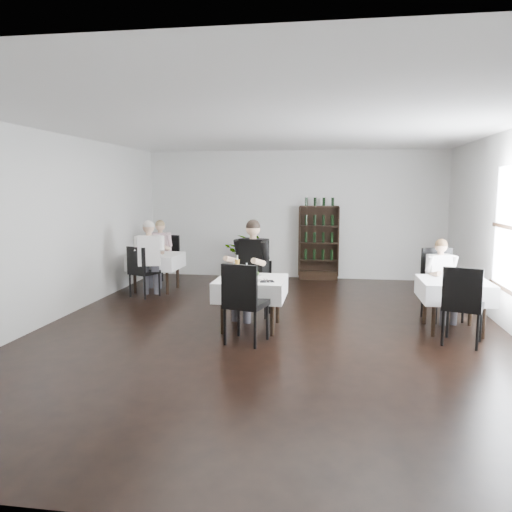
{
  "coord_description": "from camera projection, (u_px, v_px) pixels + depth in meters",
  "views": [
    {
      "loc": [
        0.88,
        -7.31,
        2.12
      ],
      "look_at": [
        -0.26,
        0.2,
        1.09
      ],
      "focal_mm": 35.0,
      "sensor_mm": 36.0,
      "label": 1
    }
  ],
  "objects": [
    {
      "name": "diner_right_far",
      "position": [
        442.0,
        274.0,
        7.93
      ],
      "size": [
        0.56,
        0.6,
        1.32
      ],
      "color": "#43434B",
      "rests_on": "ground"
    },
    {
      "name": "wine_shelf",
      "position": [
        319.0,
        243.0,
        11.6
      ],
      "size": [
        0.9,
        0.28,
        1.75
      ],
      "color": "black",
      "rests_on": "ground"
    },
    {
      "name": "plate_near",
      "position": [
        251.0,
        280.0,
        7.27
      ],
      "size": [
        0.32,
        0.32,
        0.09
      ],
      "color": "white",
      "rests_on": "main_table"
    },
    {
      "name": "potted_tree",
      "position": [
        247.0,
        256.0,
        11.78
      ],
      "size": [
        1.07,
        0.96,
        1.06
      ],
      "primitive_type": "imported",
      "rotation": [
        0.0,
        0.0,
        -0.15
      ],
      "color": "#2A561D",
      "rests_on": "ground"
    },
    {
      "name": "pepper_mill",
      "position": [
        468.0,
        278.0,
        7.34
      ],
      "size": [
        0.04,
        0.04,
        0.09
      ],
      "primitive_type": "cylinder",
      "rotation": [
        0.0,
        0.0,
        0.06
      ],
      "color": "black",
      "rests_on": "right_table"
    },
    {
      "name": "main_table",
      "position": [
        251.0,
        288.0,
        7.54
      ],
      "size": [
        1.03,
        1.03,
        0.77
      ],
      "color": "black",
      "rests_on": "ground"
    },
    {
      "name": "diner_left_far",
      "position": [
        159.0,
        248.0,
        10.82
      ],
      "size": [
        0.56,
        0.56,
        1.44
      ],
      "color": "#43434B",
      "rests_on": "ground"
    },
    {
      "name": "plate_far",
      "position": [
        254.0,
        275.0,
        7.68
      ],
      "size": [
        0.28,
        0.28,
        0.07
      ],
      "color": "white",
      "rests_on": "main_table"
    },
    {
      "name": "coke_bottle",
      "position": [
        247.0,
        272.0,
        7.53
      ],
      "size": [
        0.06,
        0.06,
        0.23
      ],
      "color": "silver",
      "rests_on": "main_table"
    },
    {
      "name": "diner_left_near",
      "position": [
        149.0,
        253.0,
        9.66
      ],
      "size": [
        0.64,
        0.68,
        1.52
      ],
      "color": "#43434B",
      "rests_on": "ground"
    },
    {
      "name": "diner_main",
      "position": [
        251.0,
        261.0,
        8.11
      ],
      "size": [
        0.7,
        0.75,
        1.62
      ],
      "color": "#43434B",
      "rests_on": "ground"
    },
    {
      "name": "left_chair_near",
      "position": [
        141.0,
        268.0,
        9.69
      ],
      "size": [
        0.61,
        0.61,
        1.01
      ],
      "color": "black",
      "rests_on": "ground"
    },
    {
      "name": "right_table",
      "position": [
        454.0,
        290.0,
        7.39
      ],
      "size": [
        0.98,
        0.98,
        0.77
      ],
      "color": "black",
      "rests_on": "ground"
    },
    {
      "name": "left_chair_far",
      "position": [
        167.0,
        256.0,
        11.18
      ],
      "size": [
        0.6,
        0.6,
        1.08
      ],
      "color": "black",
      "rests_on": "ground"
    },
    {
      "name": "pilsner_dark",
      "position": [
        234.0,
        271.0,
        7.51
      ],
      "size": [
        0.06,
        0.06,
        0.26
      ],
      "color": "black",
      "rests_on": "main_table"
    },
    {
      "name": "main_chair_far",
      "position": [
        258.0,
        284.0,
        8.37
      ],
      "size": [
        0.45,
        0.45,
        0.91
      ],
      "color": "black",
      "rests_on": "ground"
    },
    {
      "name": "left_table",
      "position": [
        156.0,
        261.0,
        10.34
      ],
      "size": [
        0.98,
        0.98,
        0.77
      ],
      "color": "black",
      "rests_on": "ground"
    },
    {
      "name": "room_shell",
      "position": [
        271.0,
        230.0,
        7.38
      ],
      "size": [
        9.0,
        9.0,
        9.0
      ],
      "color": "black",
      "rests_on": "ground"
    },
    {
      "name": "right_chair_far",
      "position": [
        440.0,
        279.0,
        8.1
      ],
      "size": [
        0.66,
        0.66,
        1.15
      ],
      "color": "black",
      "rests_on": "ground"
    },
    {
      "name": "pilsner_lager",
      "position": [
        237.0,
        268.0,
        7.62
      ],
      "size": [
        0.08,
        0.08,
        0.34
      ],
      "color": "gold",
      "rests_on": "main_table"
    },
    {
      "name": "right_chair_near",
      "position": [
        463.0,
        301.0,
        6.68
      ],
      "size": [
        0.64,
        0.64,
        1.09
      ],
      "color": "black",
      "rests_on": "ground"
    },
    {
      "name": "napkin_cutlery",
      "position": [
        267.0,
        281.0,
        7.26
      ],
      "size": [
        0.24,
        0.22,
        0.02
      ],
      "color": "black",
      "rests_on": "main_table"
    },
    {
      "name": "main_chair_near",
      "position": [
        244.0,
        298.0,
        6.75
      ],
      "size": [
        0.62,
        0.63,
        1.12
      ],
      "color": "black",
      "rests_on": "ground"
    }
  ]
}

